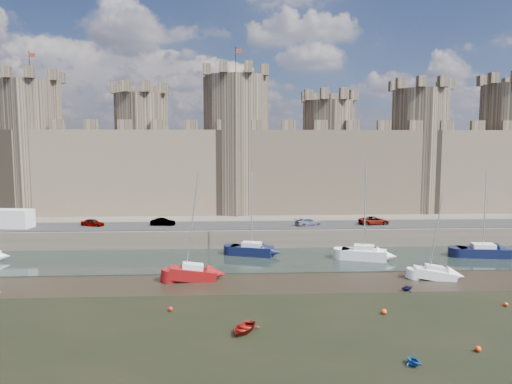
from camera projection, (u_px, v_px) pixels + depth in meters
ground at (213, 347)px, 31.76m from camera, size 160.00×160.00×0.00m
water_channel at (221, 260)px, 55.60m from camera, size 160.00×12.00×0.08m
quay at (226, 209)px, 91.25m from camera, size 160.00×60.00×2.50m
road at (223, 226)px, 65.28m from camera, size 160.00×7.00×0.10m
castle at (221, 159)px, 78.24m from camera, size 108.50×11.00×29.00m
car_0 at (93, 223)px, 64.64m from camera, size 3.55×2.36×1.12m
car_1 at (163, 222)px, 65.17m from camera, size 3.51×1.47×1.13m
car_2 at (308, 222)px, 65.32m from camera, size 4.16×2.78×1.12m
car_3 at (374, 221)px, 66.03m from camera, size 4.59×2.51×1.22m
van at (10, 219)px, 63.19m from camera, size 6.36×3.30×2.65m
sailboat_1 at (252, 249)px, 57.85m from camera, size 5.69×3.55×10.65m
sailboat_2 at (364, 253)px, 55.57m from camera, size 5.71×3.61×11.51m
sailboat_3 at (483, 251)px, 57.08m from camera, size 6.29×3.21×10.53m
sailboat_4 at (193, 273)px, 47.32m from camera, size 4.92×2.25×11.19m
sailboat_5 at (435, 273)px, 47.78m from camera, size 4.43×2.41×9.06m
dinghy_4 at (243, 328)px, 34.23m from camera, size 3.05×3.40×0.58m
dinghy_5 at (413, 360)px, 28.99m from camera, size 1.44×1.58×0.71m
dinghy_7 at (407, 288)px, 43.83m from camera, size 1.53×1.40×0.68m
buoy_1 at (170, 309)px, 38.53m from camera, size 0.41×0.41×0.41m
buoy_2 at (478, 349)px, 30.91m from camera, size 0.42×0.42×0.42m
buoy_3 at (506, 304)px, 39.64m from camera, size 0.38×0.38×0.38m
buoy_5 at (384, 312)px, 37.81m from camera, size 0.45×0.45×0.45m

